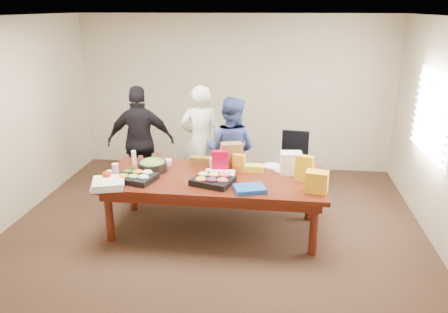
# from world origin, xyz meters

# --- Properties ---
(floor) EXTENTS (5.50, 5.00, 0.02)m
(floor) POSITION_xyz_m (0.00, 0.00, -0.01)
(floor) COLOR #47301E
(floor) RESTS_ON ground
(ceiling) EXTENTS (5.50, 5.00, 0.02)m
(ceiling) POSITION_xyz_m (0.00, 0.00, 2.71)
(ceiling) COLOR white
(ceiling) RESTS_ON wall_back
(wall_back) EXTENTS (5.50, 0.04, 2.70)m
(wall_back) POSITION_xyz_m (0.00, 2.50, 1.35)
(wall_back) COLOR beige
(wall_back) RESTS_ON floor
(wall_front) EXTENTS (5.50, 0.04, 2.70)m
(wall_front) POSITION_xyz_m (0.00, -2.50, 1.35)
(wall_front) COLOR beige
(wall_front) RESTS_ON floor
(wall_left) EXTENTS (0.04, 5.00, 2.70)m
(wall_left) POSITION_xyz_m (-2.75, 0.00, 1.35)
(wall_left) COLOR beige
(wall_left) RESTS_ON floor
(window_panel) EXTENTS (0.03, 1.40, 1.10)m
(window_panel) POSITION_xyz_m (2.72, 0.60, 1.50)
(window_panel) COLOR white
(window_panel) RESTS_ON wall_right
(window_blinds) EXTENTS (0.04, 1.36, 1.00)m
(window_blinds) POSITION_xyz_m (2.68, 0.60, 1.50)
(window_blinds) COLOR beige
(window_blinds) RESTS_ON wall_right
(conference_table) EXTENTS (2.80, 1.20, 0.75)m
(conference_table) POSITION_xyz_m (0.00, 0.00, 0.38)
(conference_table) COLOR #4C1C0F
(conference_table) RESTS_ON floor
(office_chair) EXTENTS (0.54, 0.54, 0.97)m
(office_chair) POSITION_xyz_m (1.06, 1.17, 0.49)
(office_chair) COLOR black
(office_chair) RESTS_ON floor
(person_center) EXTENTS (0.68, 0.50, 1.73)m
(person_center) POSITION_xyz_m (-0.37, 1.13, 0.86)
(person_center) COLOR silver
(person_center) RESTS_ON floor
(person_right) EXTENTS (0.90, 0.78, 1.60)m
(person_right) POSITION_xyz_m (0.11, 0.94, 0.80)
(person_right) COLOR #384784
(person_right) RESTS_ON floor
(person_left) EXTENTS (1.06, 0.59, 1.71)m
(person_left) POSITION_xyz_m (-1.28, 1.03, 0.86)
(person_left) COLOR black
(person_left) RESTS_ON floor
(veggie_tray) EXTENTS (0.55, 0.48, 0.07)m
(veggie_tray) POSITION_xyz_m (-0.95, -0.24, 0.79)
(veggie_tray) COLOR black
(veggie_tray) RESTS_ON conference_table
(fruit_tray) EXTENTS (0.57, 0.50, 0.07)m
(fruit_tray) POSITION_xyz_m (0.02, -0.22, 0.79)
(fruit_tray) COLOR black
(fruit_tray) RESTS_ON conference_table
(sheet_cake) EXTENTS (0.38, 0.29, 0.07)m
(sheet_cake) POSITION_xyz_m (0.07, -0.02, 0.78)
(sheet_cake) COLOR white
(sheet_cake) RESTS_ON conference_table
(salad_bowl) EXTENTS (0.44, 0.44, 0.12)m
(salad_bowl) POSITION_xyz_m (-0.84, 0.12, 0.81)
(salad_bowl) COLOR black
(salad_bowl) RESTS_ON conference_table
(chip_bag_blue) EXTENTS (0.42, 0.37, 0.05)m
(chip_bag_blue) POSITION_xyz_m (0.48, -0.39, 0.78)
(chip_bag_blue) COLOR #194C9B
(chip_bag_blue) RESTS_ON conference_table
(chip_bag_red) EXTENTS (0.22, 0.10, 0.30)m
(chip_bag_red) POSITION_xyz_m (0.06, 0.14, 0.90)
(chip_bag_red) COLOR #B30025
(chip_bag_red) RESTS_ON conference_table
(chip_bag_yellow) EXTENTS (0.23, 0.15, 0.33)m
(chip_bag_yellow) POSITION_xyz_m (1.13, 0.02, 0.91)
(chip_bag_yellow) COLOR gold
(chip_bag_yellow) RESTS_ON conference_table
(chip_bag_orange) EXTENTS (0.17, 0.11, 0.25)m
(chip_bag_orange) POSITION_xyz_m (0.30, 0.20, 0.87)
(chip_bag_orange) COLOR orange
(chip_bag_orange) RESTS_ON conference_table
(mayo_jar) EXTENTS (0.10, 0.10, 0.13)m
(mayo_jar) POSITION_xyz_m (-0.07, 0.35, 0.82)
(mayo_jar) COLOR silver
(mayo_jar) RESTS_ON conference_table
(mustard_bottle) EXTENTS (0.08, 0.08, 0.19)m
(mustard_bottle) POSITION_xyz_m (0.16, 0.36, 0.84)
(mustard_bottle) COLOR #FFF418
(mustard_bottle) RESTS_ON conference_table
(dressing_bottle) EXTENTS (0.08, 0.08, 0.20)m
(dressing_bottle) POSITION_xyz_m (-0.80, 0.32, 0.85)
(dressing_bottle) COLOR brown
(dressing_bottle) RESTS_ON conference_table
(ranch_bottle) EXTENTS (0.07, 0.07, 0.19)m
(ranch_bottle) POSITION_xyz_m (-1.16, 0.33, 0.85)
(ranch_bottle) COLOR #F4F0CD
(ranch_bottle) RESTS_ON conference_table
(banana_bunch) EXTENTS (0.26, 0.15, 0.09)m
(banana_bunch) POSITION_xyz_m (0.49, 0.27, 0.79)
(banana_bunch) COLOR yellow
(banana_bunch) RESTS_ON conference_table
(bread_loaf) EXTENTS (0.29, 0.15, 0.11)m
(bread_loaf) POSITION_xyz_m (-0.24, 0.43, 0.81)
(bread_loaf) COLOR brown
(bread_loaf) RESTS_ON conference_table
(kraft_bag) EXTENTS (0.31, 0.23, 0.36)m
(kraft_bag) POSITION_xyz_m (0.19, 0.32, 0.93)
(kraft_bag) COLOR brown
(kraft_bag) RESTS_ON conference_table
(red_cup) EXTENTS (0.12, 0.12, 0.13)m
(red_cup) POSITION_xyz_m (-1.27, -0.36, 0.82)
(red_cup) COLOR #B7230A
(red_cup) RESTS_ON conference_table
(clear_cup_a) EXTENTS (0.07, 0.07, 0.10)m
(clear_cup_a) POSITION_xyz_m (-1.30, -0.20, 0.80)
(clear_cup_a) COLOR white
(clear_cup_a) RESTS_ON conference_table
(clear_cup_b) EXTENTS (0.10, 0.10, 0.12)m
(clear_cup_b) POSITION_xyz_m (-1.30, -0.00, 0.81)
(clear_cup_b) COLOR white
(clear_cup_b) RESTS_ON conference_table
(pizza_box_lower) EXTENTS (0.46, 0.46, 0.04)m
(pizza_box_lower) POSITION_xyz_m (-1.22, -0.48, 0.77)
(pizza_box_lower) COLOR silver
(pizza_box_lower) RESTS_ON conference_table
(pizza_box_upper) EXTENTS (0.47, 0.47, 0.04)m
(pizza_box_upper) POSITION_xyz_m (-1.21, -0.48, 0.81)
(pizza_box_upper) COLOR silver
(pizza_box_upper) RESTS_ON pizza_box_lower
(plate_a) EXTENTS (0.25, 0.25, 0.01)m
(plate_a) POSITION_xyz_m (0.87, 0.35, 0.76)
(plate_a) COLOR white
(plate_a) RESTS_ON conference_table
(plate_b) EXTENTS (0.30, 0.30, 0.01)m
(plate_b) POSITION_xyz_m (0.72, 0.49, 0.76)
(plate_b) COLOR white
(plate_b) RESTS_ON conference_table
(dip_bowl_a) EXTENTS (0.15, 0.15, 0.06)m
(dip_bowl_a) POSITION_xyz_m (0.44, 0.34, 0.78)
(dip_bowl_a) COLOR silver
(dip_bowl_a) RESTS_ON conference_table
(dip_bowl_b) EXTENTS (0.20, 0.20, 0.06)m
(dip_bowl_b) POSITION_xyz_m (-0.72, 0.39, 0.78)
(dip_bowl_b) COLOR beige
(dip_bowl_b) RESTS_ON conference_table
(grocery_bag_white) EXTENTS (0.29, 0.22, 0.29)m
(grocery_bag_white) POSITION_xyz_m (0.97, 0.25, 0.89)
(grocery_bag_white) COLOR white
(grocery_bag_white) RESTS_ON conference_table
(grocery_bag_yellow) EXTENTS (0.29, 0.23, 0.25)m
(grocery_bag_yellow) POSITION_xyz_m (1.26, -0.32, 0.88)
(grocery_bag_yellow) COLOR #F1AD1B
(grocery_bag_yellow) RESTS_ON conference_table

